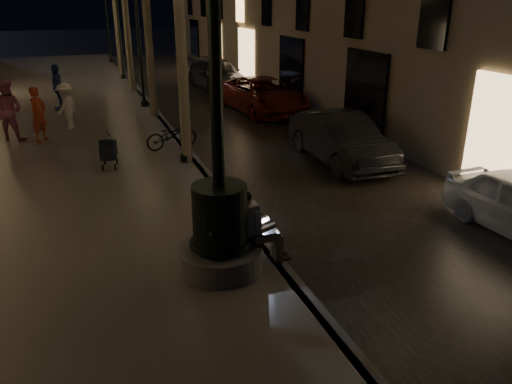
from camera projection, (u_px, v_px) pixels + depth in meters
name	position (u px, v px, depth m)	size (l,w,h in m)	color
ground	(156.00, 115.00, 20.22)	(120.00, 120.00, 0.00)	black
cobble_lane	(227.00, 110.00, 21.17)	(6.00, 45.00, 0.02)	black
promenade	(50.00, 121.00, 18.92)	(8.00, 45.00, 0.20)	slate
curb_strip	(156.00, 113.00, 20.19)	(0.25, 45.00, 0.20)	#59595B
fountain_lamppost	(220.00, 214.00, 8.09)	(1.40, 1.40, 5.21)	#59595B
seated_man_laptop	(255.00, 225.00, 8.39)	(0.97, 0.33, 1.34)	gray
lamp_curb_a	(179.00, 49.00, 12.82)	(0.36, 0.36, 4.81)	black
lamp_curb_b	(138.00, 30.00, 19.82)	(0.36, 0.36, 4.81)	black
lamp_curb_c	(118.00, 21.00, 26.82)	(0.36, 0.36, 4.81)	black
lamp_curb_d	(107.00, 16.00, 33.82)	(0.36, 0.36, 4.81)	black
stroller	(108.00, 151.00, 13.23)	(0.50, 0.95, 0.96)	black
car_second	(340.00, 139.00, 14.23)	(1.50, 4.31, 1.42)	black
car_third	(263.00, 95.00, 20.51)	(2.33, 5.06, 1.41)	maroon
car_rear	(217.00, 75.00, 25.49)	(2.07, 5.10, 1.48)	#2D2E32
pedestrian_red	(39.00, 114.00, 15.58)	(0.63, 0.41, 1.71)	#BD4025
pedestrian_pink	(8.00, 110.00, 15.72)	(0.93, 0.73, 1.92)	pink
pedestrian_white	(66.00, 106.00, 17.04)	(1.02, 0.59, 1.58)	white
pedestrian_blue	(57.00, 87.00, 19.93)	(1.06, 0.44, 1.81)	navy
bicycle	(172.00, 135.00, 14.94)	(0.55, 1.59, 0.84)	black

